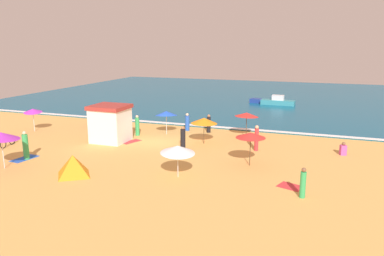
% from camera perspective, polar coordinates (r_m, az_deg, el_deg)
% --- Properties ---
extents(ground_plane, '(60.00, 60.00, 0.00)m').
position_cam_1_polar(ground_plane, '(28.95, -5.00, -2.19)').
color(ground_plane, '#E0A856').
extents(ocean_water, '(60.00, 44.00, 0.10)m').
position_cam_1_polar(ocean_water, '(55.13, 7.35, 5.03)').
color(ocean_water, '#0F567A').
rests_on(ocean_water, ground_plane).
extents(wave_breaker_foam, '(57.00, 0.70, 0.01)m').
position_cam_1_polar(wave_breaker_foam, '(34.57, -0.62, 0.53)').
color(wave_breaker_foam, white).
rests_on(wave_breaker_foam, ocean_water).
extents(lifeguard_cabana, '(2.75, 2.58, 2.89)m').
position_cam_1_polar(lifeguard_cabana, '(29.45, -12.50, 0.74)').
color(lifeguard_cabana, white).
rests_on(lifeguard_cabana, ground_plane).
extents(beach_umbrella_0, '(2.46, 2.48, 2.09)m').
position_cam_1_polar(beach_umbrella_0, '(31.03, -3.99, 2.29)').
color(beach_umbrella_0, silver).
rests_on(beach_umbrella_0, ground_plane).
extents(beach_umbrella_1, '(2.13, 2.14, 2.09)m').
position_cam_1_polar(beach_umbrella_1, '(34.84, -23.38, 2.48)').
color(beach_umbrella_1, silver).
rests_on(beach_umbrella_1, ground_plane).
extents(beach_umbrella_2, '(2.81, 2.81, 2.04)m').
position_cam_1_polar(beach_umbrella_2, '(28.06, 1.87, 1.14)').
color(beach_umbrella_2, '#4C3823').
rests_on(beach_umbrella_2, ground_plane).
extents(beach_umbrella_4, '(2.60, 2.60, 2.14)m').
position_cam_1_polar(beach_umbrella_4, '(23.20, 9.04, -1.10)').
color(beach_umbrella_4, '#4C3823').
rests_on(beach_umbrella_4, ground_plane).
extents(beach_umbrella_5, '(2.24, 2.24, 1.97)m').
position_cam_1_polar(beach_umbrella_5, '(35.29, -14.54, 3.16)').
color(beach_umbrella_5, '#4C3823').
rests_on(beach_umbrella_5, ground_plane).
extents(beach_umbrella_6, '(3.11, 3.11, 2.37)m').
position_cam_1_polar(beach_umbrella_6, '(25.16, -27.42, -1.04)').
color(beach_umbrella_6, silver).
rests_on(beach_umbrella_6, ground_plane).
extents(beach_umbrella_7, '(2.58, 2.59, 2.11)m').
position_cam_1_polar(beach_umbrella_7, '(30.23, 8.44, 2.06)').
color(beach_umbrella_7, '#4C3823').
rests_on(beach_umbrella_7, ground_plane).
extents(beach_umbrella_8, '(2.85, 2.85, 1.95)m').
position_cam_1_polar(beach_umbrella_8, '(21.02, -2.22, -3.32)').
color(beach_umbrella_8, silver).
rests_on(beach_umbrella_8, ground_plane).
extents(beach_tent, '(2.03, 1.91, 1.25)m').
position_cam_1_polar(beach_tent, '(22.61, -17.87, -5.50)').
color(beach_tent, orange).
rests_on(beach_tent, ground_plane).
extents(parked_bicycle, '(0.45, 1.79, 0.76)m').
position_cam_1_polar(parked_bicycle, '(30.88, -26.58, -1.85)').
color(parked_bicycle, black).
rests_on(parked_bicycle, ground_plane).
extents(beachgoer_0, '(0.45, 0.45, 1.71)m').
position_cam_1_polar(beachgoer_0, '(31.15, -8.44, 0.32)').
color(beachgoer_0, green).
rests_on(beachgoer_0, ground_plane).
extents(beachgoer_1, '(0.51, 0.51, 1.63)m').
position_cam_1_polar(beachgoer_1, '(27.09, -1.41, -1.55)').
color(beachgoer_1, black).
rests_on(beachgoer_1, ground_plane).
extents(beachgoer_2, '(0.41, 0.41, 1.86)m').
position_cam_1_polar(beachgoer_2, '(26.77, 9.93, -1.57)').
color(beachgoer_2, red).
rests_on(beachgoer_2, ground_plane).
extents(beachgoer_3, '(0.49, 0.49, 0.92)m').
position_cam_1_polar(beachgoer_3, '(27.55, 22.30, -3.06)').
color(beachgoer_3, '#D84CA5').
rests_on(beachgoer_3, ground_plane).
extents(beachgoer_4, '(0.52, 0.52, 1.92)m').
position_cam_1_polar(beachgoer_4, '(26.81, -24.31, -2.56)').
color(beachgoer_4, green).
rests_on(beachgoer_4, ground_plane).
extents(beachgoer_5, '(0.47, 0.47, 1.55)m').
position_cam_1_polar(beachgoer_5, '(32.58, -0.73, 0.85)').
color(beachgoer_5, blue).
rests_on(beachgoer_5, ground_plane).
extents(beachgoer_6, '(0.46, 0.46, 1.58)m').
position_cam_1_polar(beachgoer_6, '(31.85, 2.60, 0.62)').
color(beachgoer_6, black).
rests_on(beachgoer_6, ground_plane).
extents(beachgoer_7, '(0.39, 0.39, 1.57)m').
position_cam_1_polar(beachgoer_7, '(19.33, 16.76, -8.18)').
color(beachgoer_7, green).
rests_on(beachgoer_7, ground_plane).
extents(beach_towel_0, '(1.49, 1.32, 0.01)m').
position_cam_1_polar(beach_towel_0, '(20.83, 14.92, -8.71)').
color(beach_towel_0, red).
rests_on(beach_towel_0, ground_plane).
extents(beach_towel_1, '(1.22, 1.77, 0.01)m').
position_cam_1_polar(beach_towel_1, '(29.37, -9.36, -2.09)').
color(beach_towel_1, red).
rests_on(beach_towel_1, ground_plane).
extents(beach_towel_3, '(1.11, 1.88, 0.01)m').
position_cam_1_polar(beach_towel_3, '(27.21, -24.44, -4.32)').
color(beach_towel_3, blue).
rests_on(beach_towel_3, ground_plane).
extents(small_boat_0, '(3.03, 1.70, 0.52)m').
position_cam_1_polar(small_boat_0, '(47.95, 10.70, 4.11)').
color(small_boat_0, navy).
rests_on(small_boat_0, ocean_water).
extents(small_boat_1, '(4.15, 1.44, 1.20)m').
position_cam_1_polar(small_boat_1, '(47.05, 13.12, 4.00)').
color(small_boat_1, teal).
rests_on(small_boat_1, ocean_water).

